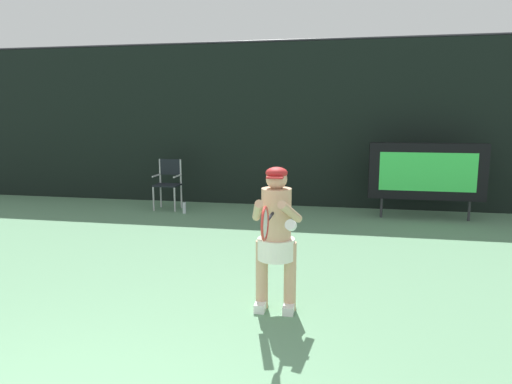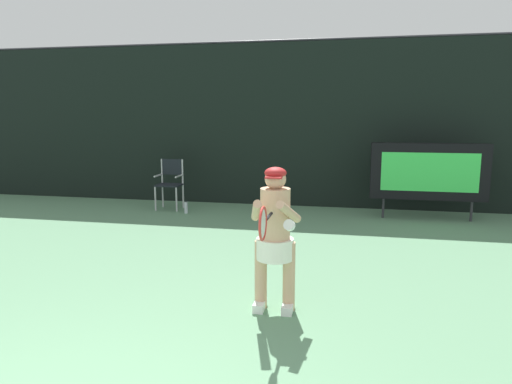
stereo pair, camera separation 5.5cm
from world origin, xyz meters
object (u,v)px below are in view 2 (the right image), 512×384
object	(u,v)px
scoreboard	(429,172)
tennis_racket	(263,223)
umpire_chair	(170,181)
tennis_player	(275,233)
water_bottle	(186,208)

from	to	relation	value
scoreboard	tennis_racket	size ratio (longest dim) A/B	3.65
umpire_chair	tennis_player	xyz separation A→B (m)	(3.11, -4.83, 0.22)
umpire_chair	tennis_racket	size ratio (longest dim) A/B	1.79
tennis_player	tennis_racket	world-z (taller)	tennis_player
umpire_chair	scoreboard	bearing A→B (deg)	0.07
tennis_player	umpire_chair	bearing A→B (deg)	122.72
scoreboard	tennis_player	xyz separation A→B (m)	(-2.23, -4.84, -0.11)
scoreboard	tennis_racket	world-z (taller)	scoreboard
scoreboard	tennis_player	distance (m)	5.33
umpire_chair	water_bottle	world-z (taller)	umpire_chair
scoreboard	tennis_player	size ratio (longest dim) A/B	1.45
tennis_player	water_bottle	bearing A→B (deg)	120.48
water_bottle	tennis_player	xyz separation A→B (m)	(2.61, -4.44, 0.71)
water_bottle	tennis_racket	bearing A→B (deg)	-62.84
umpire_chair	water_bottle	distance (m)	0.81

